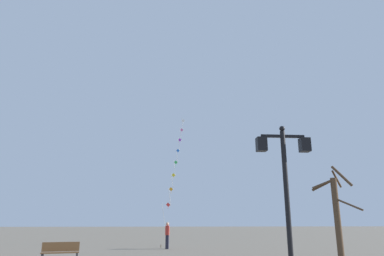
{
  "coord_description": "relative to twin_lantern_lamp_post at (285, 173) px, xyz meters",
  "views": [
    {
      "loc": [
        -1.09,
        -2.87,
        1.86
      ],
      "look_at": [
        0.35,
        17.48,
        7.32
      ],
      "focal_mm": 32.18,
      "sensor_mm": 36.0,
      "label": 1
    }
  ],
  "objects": [
    {
      "name": "park_bench",
      "position": [
        -8.03,
        7.1,
        -2.7
      ],
      "size": [
        1.66,
        0.79,
        0.89
      ],
      "rotation": [
        0.0,
        0.0,
        0.23
      ],
      "color": "brown",
      "rests_on": "ground_plane"
    },
    {
      "name": "ground_plane",
      "position": [
        -2.22,
        13.37,
        -3.15
      ],
      "size": [
        160.0,
        160.0,
        0.0
      ],
      "primitive_type": "plane",
      "color": "#756B5B"
    },
    {
      "name": "twin_lantern_lamp_post",
      "position": [
        0.0,
        0.0,
        0.0
      ],
      "size": [
        1.56,
        0.28,
        4.52
      ],
      "color": "black",
      "rests_on": "ground_plane"
    },
    {
      "name": "kite_train",
      "position": [
        -2.66,
        21.27,
        3.39
      ],
      "size": [
        2.15,
        10.11,
        12.34
      ],
      "color": "brown",
      "rests_on": "ground_plane"
    },
    {
      "name": "kite_flyer",
      "position": [
        -3.27,
        14.58,
        -2.24
      ],
      "size": [
        0.28,
        0.62,
        1.71
      ],
      "rotation": [
        0.0,
        0.0,
        1.46
      ],
      "color": "#1E1E2D",
      "rests_on": "ground_plane"
    },
    {
      "name": "bare_tree",
      "position": [
        5.03,
        7.37,
        -0.92
      ],
      "size": [
        1.81,
        1.68,
        4.52
      ],
      "color": "#4C3826",
      "rests_on": "ground_plane"
    }
  ]
}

